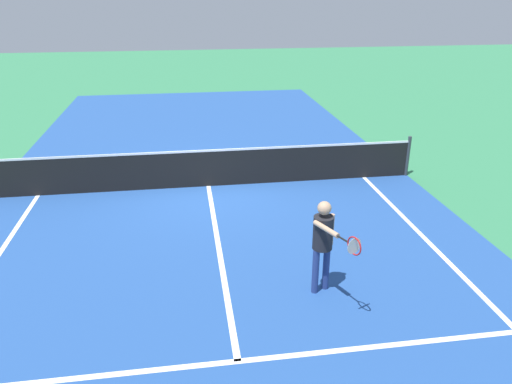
# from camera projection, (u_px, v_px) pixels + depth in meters

# --- Properties ---
(ground_plane) EXTENTS (60.00, 60.00, 0.00)m
(ground_plane) POSITION_uv_depth(u_px,v_px,m) (208.00, 186.00, 12.44)
(ground_plane) COLOR #337F51
(court_surface_inbounds) EXTENTS (10.62, 24.40, 0.00)m
(court_surface_inbounds) POSITION_uv_depth(u_px,v_px,m) (208.00, 186.00, 12.44)
(court_surface_inbounds) COLOR #234C93
(court_surface_inbounds) RESTS_ON ground_plane
(line_sideline_right) EXTENTS (0.10, 11.89, 0.01)m
(line_sideline_right) POSITION_uv_depth(u_px,v_px,m) (499.00, 313.00, 7.58)
(line_sideline_right) COLOR white
(line_sideline_right) RESTS_ON ground_plane
(line_service_near) EXTENTS (8.22, 0.10, 0.01)m
(line_service_near) POSITION_uv_depth(u_px,v_px,m) (238.00, 361.00, 6.59)
(line_service_near) COLOR white
(line_service_near) RESTS_ON ground_plane
(line_center_service) EXTENTS (0.10, 6.40, 0.01)m
(line_center_service) POSITION_uv_depth(u_px,v_px,m) (219.00, 247.00, 9.51)
(line_center_service) COLOR white
(line_center_service) RESTS_ON ground_plane
(net) EXTENTS (10.63, 0.09, 1.07)m
(net) POSITION_uv_depth(u_px,v_px,m) (208.00, 168.00, 12.25)
(net) COLOR #33383D
(net) RESTS_ON ground_plane
(player_near) EXTENTS (0.50, 1.18, 1.60)m
(player_near) POSITION_uv_depth(u_px,v_px,m) (324.00, 238.00, 7.76)
(player_near) COLOR navy
(player_near) RESTS_ON ground_plane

